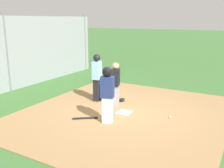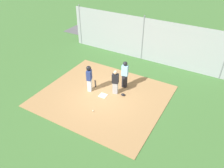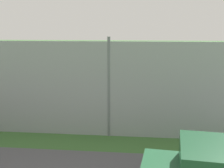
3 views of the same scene
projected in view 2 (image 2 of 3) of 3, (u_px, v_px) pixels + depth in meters
The scene contains 13 objects.
ground_plane at pixel (103, 96), 13.42m from camera, with size 140.00×140.00×0.00m, color #3D6B33.
dirt_infield at pixel (103, 96), 13.42m from camera, with size 7.20×6.40×0.03m, color #9E774C.
home_plate at pixel (103, 95), 13.40m from camera, with size 0.44×0.44×0.02m, color white.
catcher at pixel (115, 82), 13.18m from camera, with size 0.44×0.36×1.57m.
umpire at pixel (125, 74), 13.68m from camera, with size 0.42×0.32×1.78m.
runner at pixel (89, 77), 13.32m from camera, with size 0.37×0.44×1.71m.
baseball_bat at pixel (95, 84), 14.43m from camera, with size 0.06×0.06×0.78m, color black.
catcher_mask at pixel (123, 95), 13.38m from camera, with size 0.24×0.20×0.12m, color black.
baseball at pixel (93, 111), 12.21m from camera, with size 0.07×0.07×0.07m, color white.
backstop_fence at pixel (143, 39), 16.54m from camera, with size 12.00×0.10×3.35m.
parking_lot at pixel (159, 41), 20.31m from camera, with size 18.00×5.20×0.04m, color #515156.
parked_car_green at pixel (127, 29), 21.10m from camera, with size 4.36×2.22×1.28m.
parked_car_white at pixel (99, 23), 22.55m from camera, with size 4.23×1.94×1.28m.
Camera 2 is at (-5.85, 9.01, 8.10)m, focal length 35.99 mm.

